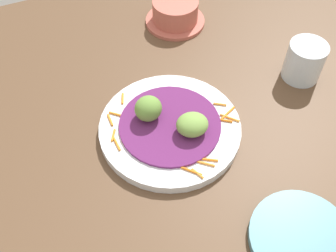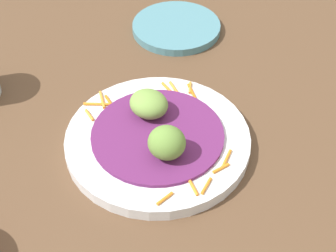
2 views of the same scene
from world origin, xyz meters
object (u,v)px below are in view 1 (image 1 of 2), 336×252
object	(u,v)px
guac_scoop_center	(148,108)
terracotta_bowl	(175,13)
main_plate	(170,129)
water_glass	(304,61)
guac_scoop_left	(192,125)
side_plate_small	(301,239)

from	to	relation	value
guac_scoop_center	terracotta_bowl	distance (cm)	29.97
terracotta_bowl	main_plate	bearing A→B (deg)	-25.33
guac_scoop_center	water_glass	xyz separation A→B (cm)	(0.06, 32.26, -0.66)
guac_scoop_left	side_plate_small	size ratio (longest dim) A/B	0.36
guac_scoop_left	side_plate_small	distance (cm)	24.38
guac_scoop_center	side_plate_small	world-z (taller)	guac_scoop_center
main_plate	guac_scoop_left	distance (cm)	5.14
guac_scoop_left	side_plate_small	xyz separation A→B (cm)	(23.13, 6.92, -3.36)
guac_scoop_left	water_glass	size ratio (longest dim) A/B	0.72
terracotta_bowl	water_glass	xyz separation A→B (cm)	(25.24, 16.14, 1.27)
main_plate	water_glass	size ratio (longest dim) A/B	3.26
side_plate_small	terracotta_bowl	distance (cm)	54.30
main_plate	terracotta_bowl	distance (cm)	31.14
side_plate_small	main_plate	bearing A→B (deg)	-159.49
side_plate_small	terracotta_bowl	bearing A→B (deg)	176.24
main_plate	terracotta_bowl	size ratio (longest dim) A/B	1.88
terracotta_bowl	guac_scoop_left	bearing A→B (deg)	-18.66
guac_scoop_center	water_glass	size ratio (longest dim) A/B	0.63
guac_scoop_center	water_glass	world-z (taller)	water_glass
side_plate_small	water_glass	size ratio (longest dim) A/B	2.01
guac_scoop_left	guac_scoop_center	size ratio (longest dim) A/B	1.14
main_plate	guac_scoop_left	world-z (taller)	guac_scoop_left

